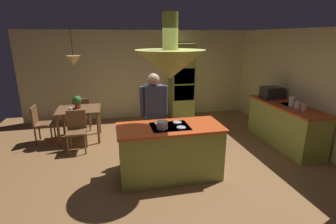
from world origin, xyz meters
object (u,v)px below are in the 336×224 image
object	(u,v)px
dining_table	(79,113)
cup_on_table	(71,110)
person_at_island	(154,112)
chair_at_corner	(40,122)
chair_by_back_wall	(82,112)
potted_plant_on_table	(77,101)
canister_tea	(292,102)
canister_flour	(304,107)
oven_tower	(182,82)
cooking_pot_on_cooktop	(162,125)
chair_facing_island	(77,128)
canister_sugar	(298,105)
kitchen_island	(170,151)
microwave_on_counter	(272,93)

from	to	relation	value
dining_table	cup_on_table	xyz separation A→B (m)	(-0.14, -0.20, 0.16)
person_at_island	chair_at_corner	world-z (taller)	person_at_island
chair_by_back_wall	potted_plant_on_table	distance (m)	0.72
cup_on_table	canister_tea	world-z (taller)	canister_tea
chair_at_corner	canister_flour	world-z (taller)	canister_flour
oven_tower	chair_by_back_wall	size ratio (longest dim) A/B	2.50
chair_by_back_wall	cooking_pot_on_cooktop	size ratio (longest dim) A/B	4.83
person_at_island	canister_tea	xyz separation A→B (m)	(3.00, -0.02, 0.03)
chair_facing_island	canister_tea	distance (m)	4.64
dining_table	canister_sugar	bearing A→B (deg)	-19.65
kitchen_island	canister_sugar	world-z (taller)	canister_sugar
chair_at_corner	cooking_pot_on_cooktop	distance (m)	3.32
dining_table	chair_facing_island	bearing A→B (deg)	-90.00
chair_facing_island	potted_plant_on_table	distance (m)	0.79
cup_on_table	cooking_pot_on_cooktop	bearing A→B (deg)	-50.35
canister_sugar	microwave_on_counter	size ratio (longest dim) A/B	0.32
cooking_pot_on_cooktop	chair_at_corner	bearing A→B (deg)	137.18
cup_on_table	canister_sugar	size ratio (longest dim) A/B	0.62
dining_table	canister_flour	bearing A→B (deg)	-21.64
person_at_island	cup_on_table	size ratio (longest dim) A/B	19.22
chair_facing_island	chair_by_back_wall	size ratio (longest dim) A/B	1.00
potted_plant_on_table	cooking_pot_on_cooktop	distance (m)	2.75
kitchen_island	canister_tea	distance (m)	2.97
chair_by_back_wall	chair_at_corner	size ratio (longest dim) A/B	1.00
chair_by_back_wall	microwave_on_counter	size ratio (longest dim) A/B	1.89
person_at_island	chair_at_corner	xyz separation A→B (m)	(-2.41, 1.42, -0.49)
potted_plant_on_table	canister_tea	size ratio (longest dim) A/B	1.51
kitchen_island	chair_facing_island	xyz separation A→B (m)	(-1.70, 1.48, 0.03)
oven_tower	canister_flour	world-z (taller)	oven_tower
person_at_island	chair_facing_island	bearing A→B (deg)	152.66
cup_on_table	canister_sugar	distance (m)	4.90
microwave_on_counter	cooking_pot_on_cooktop	xyz separation A→B (m)	(-3.00, -1.53, -0.06)
cup_on_table	microwave_on_counter	world-z (taller)	microwave_on_counter
person_at_island	microwave_on_counter	distance (m)	3.08
chair_by_back_wall	canister_sugar	xyz separation A→B (m)	(4.54, -2.25, 0.50)
kitchen_island	cooking_pot_on_cooktop	size ratio (longest dim) A/B	9.88
person_at_island	canister_flour	xyz separation A→B (m)	(3.00, -0.38, 0.01)
chair_by_back_wall	cup_on_table	bearing A→B (deg)	80.31
canister_flour	microwave_on_counter	xyz separation A→B (m)	(0.00, 1.10, 0.06)
oven_tower	chair_facing_island	world-z (taller)	oven_tower
kitchen_island	dining_table	size ratio (longest dim) A/B	1.82
chair_at_corner	potted_plant_on_table	size ratio (longest dim) A/B	2.90
oven_tower	canister_sugar	world-z (taller)	oven_tower
oven_tower	chair_facing_island	bearing A→B (deg)	-147.74
chair_at_corner	chair_facing_island	bearing A→B (deg)	-125.77
chair_by_back_wall	canister_tea	distance (m)	5.02
person_at_island	cooking_pot_on_cooktop	distance (m)	0.81
oven_tower	chair_at_corner	xyz separation A→B (m)	(-3.67, -1.14, -0.59)
chair_facing_island	chair_by_back_wall	distance (m)	1.25
kitchen_island	microwave_on_counter	distance (m)	3.22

